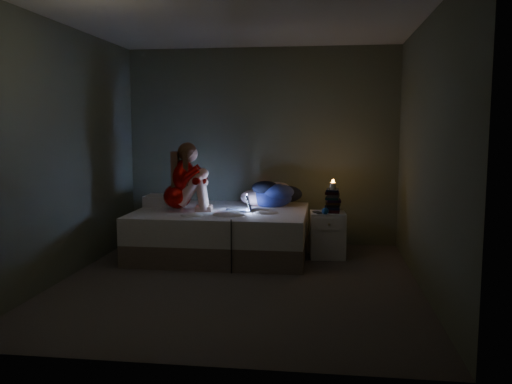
% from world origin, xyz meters
% --- Properties ---
extents(floor, '(3.60, 3.80, 0.02)m').
position_xyz_m(floor, '(0.00, 0.00, -0.01)').
color(floor, '#454240').
rests_on(floor, ground).
extents(ceiling, '(3.60, 3.80, 0.02)m').
position_xyz_m(ceiling, '(0.00, 0.00, 2.61)').
color(ceiling, silver).
rests_on(ceiling, ground).
extents(wall_back, '(3.60, 0.02, 2.60)m').
position_xyz_m(wall_back, '(0.00, 1.91, 1.30)').
color(wall_back, '#575F46').
rests_on(wall_back, ground).
extents(wall_front, '(3.60, 0.02, 2.60)m').
position_xyz_m(wall_front, '(0.00, -1.91, 1.30)').
color(wall_front, '#575F46').
rests_on(wall_front, ground).
extents(wall_left, '(0.02, 3.80, 2.60)m').
position_xyz_m(wall_left, '(-1.81, 0.00, 1.30)').
color(wall_left, '#575F46').
rests_on(wall_left, ground).
extents(wall_right, '(0.02, 3.80, 2.60)m').
position_xyz_m(wall_right, '(1.81, 0.00, 1.30)').
color(wall_right, '#575F46').
rests_on(wall_right, ground).
extents(bed, '(2.04, 1.53, 0.56)m').
position_xyz_m(bed, '(-0.38, 1.10, 0.28)').
color(bed, beige).
rests_on(bed, ground).
extents(pillow, '(0.48, 0.34, 0.14)m').
position_xyz_m(pillow, '(-1.16, 1.31, 0.63)').
color(pillow, silver).
rests_on(pillow, bed).
extents(woman, '(0.55, 0.40, 0.82)m').
position_xyz_m(woman, '(-0.90, 0.97, 0.97)').
color(woman, '#840001').
rests_on(woman, bed).
extents(laptop, '(0.32, 0.24, 0.21)m').
position_xyz_m(laptop, '(-0.17, 1.02, 0.67)').
color(laptop, black).
rests_on(laptop, bed).
extents(clothes_pile, '(0.70, 0.65, 0.34)m').
position_xyz_m(clothes_pile, '(0.18, 1.49, 0.73)').
color(clothes_pile, navy).
rests_on(clothes_pile, bed).
extents(nightstand, '(0.44, 0.39, 0.55)m').
position_xyz_m(nightstand, '(0.90, 1.17, 0.27)').
color(nightstand, white).
rests_on(nightstand, ground).
extents(book_stack, '(0.19, 0.25, 0.27)m').
position_xyz_m(book_stack, '(0.95, 1.20, 0.68)').
color(book_stack, black).
rests_on(book_stack, nightstand).
extents(candle, '(0.07, 0.07, 0.08)m').
position_xyz_m(candle, '(0.95, 1.20, 0.86)').
color(candle, beige).
rests_on(candle, book_stack).
extents(phone, '(0.12, 0.16, 0.01)m').
position_xyz_m(phone, '(0.77, 1.11, 0.55)').
color(phone, black).
rests_on(phone, nightstand).
extents(blue_orb, '(0.08, 0.08, 0.08)m').
position_xyz_m(blue_orb, '(0.85, 1.00, 0.59)').
color(blue_orb, '#134B98').
rests_on(blue_orb, nightstand).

